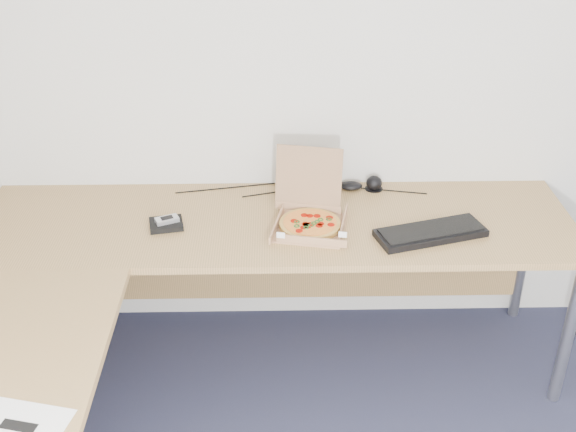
{
  "coord_description": "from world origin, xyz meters",
  "views": [
    {
      "loc": [
        -0.5,
        -1.22,
        2.23
      ],
      "look_at": [
        -0.45,
        1.28,
        0.82
      ],
      "focal_mm": 45.01,
      "sensor_mm": 36.0,
      "label": 1
    }
  ],
  "objects_px": {
    "pizza_box": "(310,219)",
    "drinking_glass": "(314,180)",
    "keyboard": "(431,233)",
    "desk": "(188,286)",
    "wallet": "(166,224)"
  },
  "relations": [
    {
      "from": "pizza_box",
      "to": "drinking_glass",
      "type": "xyz_separation_m",
      "value": [
        0.03,
        0.3,
        0.03
      ]
    },
    {
      "from": "drinking_glass",
      "to": "keyboard",
      "type": "relative_size",
      "value": 0.29
    },
    {
      "from": "drinking_glass",
      "to": "desk",
      "type": "bearing_deg",
      "value": -126.4
    },
    {
      "from": "desk",
      "to": "keyboard",
      "type": "xyz_separation_m",
      "value": [
        0.95,
        0.29,
        0.04
      ]
    },
    {
      "from": "desk",
      "to": "drinking_glass",
      "type": "distance_m",
      "value": 0.84
    },
    {
      "from": "desk",
      "to": "keyboard",
      "type": "relative_size",
      "value": 5.64
    },
    {
      "from": "desk",
      "to": "wallet",
      "type": "bearing_deg",
      "value": 108.12
    },
    {
      "from": "wallet",
      "to": "pizza_box",
      "type": "bearing_deg",
      "value": -12.23
    },
    {
      "from": "drinking_glass",
      "to": "wallet",
      "type": "bearing_deg",
      "value": -155.22
    },
    {
      "from": "drinking_glass",
      "to": "wallet",
      "type": "xyz_separation_m",
      "value": [
        -0.62,
        -0.29,
        -0.05
      ]
    },
    {
      "from": "pizza_box",
      "to": "wallet",
      "type": "bearing_deg",
      "value": -169.23
    },
    {
      "from": "pizza_box",
      "to": "keyboard",
      "type": "height_order",
      "value": "pizza_box"
    },
    {
      "from": "desk",
      "to": "drinking_glass",
      "type": "bearing_deg",
      "value": 53.6
    },
    {
      "from": "desk",
      "to": "keyboard",
      "type": "height_order",
      "value": "keyboard"
    },
    {
      "from": "desk",
      "to": "pizza_box",
      "type": "height_order",
      "value": "pizza_box"
    }
  ]
}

